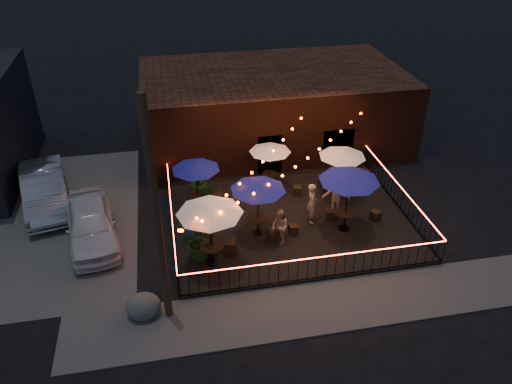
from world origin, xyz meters
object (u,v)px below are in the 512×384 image
(boulder, at_px, (143,306))
(cafe_table_1, at_px, (196,166))
(cafe_table_5, at_px, (342,154))
(cafe_table_4, at_px, (350,177))
(cooler, at_px, (194,230))
(cafe_table_0, at_px, (210,210))
(utility_pole, at_px, (157,219))
(cafe_table_2, at_px, (258,187))
(cafe_table_3, at_px, (270,149))

(boulder, bearing_deg, cafe_table_1, 68.02)
(cafe_table_5, bearing_deg, cafe_table_4, -104.18)
(cooler, bearing_deg, cafe_table_0, -55.25)
(cafe_table_4, distance_m, boulder, 9.19)
(cafe_table_0, bearing_deg, boulder, -141.02)
(cafe_table_5, xyz_separation_m, cooler, (-6.92, -2.16, -1.68))
(utility_pole, xyz_separation_m, cafe_table_0, (1.77, 2.25, -1.38))
(cafe_table_1, height_order, cafe_table_4, cafe_table_4)
(utility_pole, distance_m, cafe_table_2, 5.64)
(cafe_table_5, bearing_deg, cafe_table_3, 155.66)
(cafe_table_0, distance_m, cafe_table_5, 7.42)
(cafe_table_5, distance_m, boulder, 10.89)
(cafe_table_3, height_order, cafe_table_4, cafe_table_4)
(cafe_table_4, height_order, boulder, cafe_table_4)
(cooler, distance_m, boulder, 4.26)
(cafe_table_3, relative_size, cafe_table_5, 0.94)
(utility_pole, xyz_separation_m, cafe_table_5, (8.13, 6.04, -1.72))
(cafe_table_2, height_order, boulder, cafe_table_2)
(cafe_table_2, bearing_deg, cafe_table_4, -6.10)
(cafe_table_0, height_order, cafe_table_1, cafe_table_0)
(cafe_table_0, xyz_separation_m, cafe_table_2, (2.08, 1.56, -0.22))
(cafe_table_4, distance_m, cooler, 6.60)
(utility_pole, xyz_separation_m, cafe_table_2, (3.85, 3.81, -1.59))
(cafe_table_0, height_order, cafe_table_2, cafe_table_0)
(cafe_table_4, bearing_deg, cooler, 175.77)
(cafe_table_2, height_order, cafe_table_5, cafe_table_2)
(cafe_table_3, xyz_separation_m, cafe_table_4, (2.34, -3.98, 0.53))
(cafe_table_1, relative_size, boulder, 2.69)
(cafe_table_0, relative_size, cafe_table_1, 0.98)
(cafe_table_1, xyz_separation_m, cooler, (-0.39, -2.27, -1.66))
(cafe_table_0, bearing_deg, cafe_table_1, 92.47)
(cafe_table_1, distance_m, cafe_table_5, 6.53)
(cafe_table_1, distance_m, cooler, 2.84)
(cafe_table_3, height_order, cafe_table_5, cafe_table_5)
(cafe_table_4, height_order, cafe_table_5, cafe_table_4)
(cafe_table_1, relative_size, cafe_table_5, 1.10)
(cafe_table_5, relative_size, boulder, 2.45)
(cafe_table_2, height_order, cafe_table_3, cafe_table_2)
(utility_pole, bearing_deg, cafe_table_2, 44.68)
(cafe_table_0, distance_m, boulder, 4.01)
(cafe_table_4, bearing_deg, cafe_table_1, 154.99)
(cafe_table_1, height_order, cafe_table_3, cafe_table_1)
(utility_pole, distance_m, cafe_table_3, 9.20)
(cafe_table_1, bearing_deg, cafe_table_2, -46.25)
(cooler, bearing_deg, cafe_table_5, 33.27)
(utility_pole, relative_size, cafe_table_2, 2.74)
(cafe_table_0, bearing_deg, cafe_table_2, 36.85)
(cafe_table_1, xyz_separation_m, cafe_table_5, (6.53, -0.12, 0.02))
(cooler, height_order, boulder, cooler)
(cafe_table_1, height_order, cooler, cafe_table_1)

